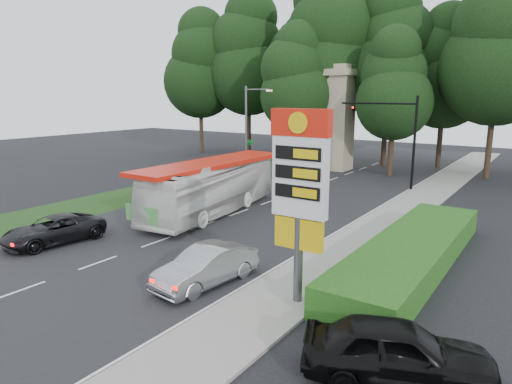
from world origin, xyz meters
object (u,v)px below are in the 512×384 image
Objects in this scene: parked_car_black at (397,351)px; monument at (338,117)px; streetlight_signs at (248,127)px; sedan_silver at (206,266)px; gas_station_pylon at (300,181)px; transit_bus at (212,187)px; suv_charcoal at (54,230)px; traffic_signal_mast at (398,129)px.

monument is at bearing 4.69° from parked_car_black.
parked_car_black is (20.49, -22.49, -3.61)m from streetlight_signs.
sedan_silver is (7.44, -28.55, -4.36)m from monument.
monument reaches higher than parked_car_black.
sedan_silver is at bearing -58.85° from streetlight_signs.
monument is (-11.20, 28.01, 0.66)m from gas_station_pylon.
transit_bus is 9.49m from suv_charcoal.
transit_bus is (0.64, -19.92, -3.46)m from monument.
sedan_silver is 0.93× the size of suv_charcoal.
traffic_signal_mast is at bearing -4.55° from parked_car_black.
streetlight_signs is at bearing -121.97° from monument.
transit_bus is (5.62, -11.93, -2.80)m from streetlight_signs.
gas_station_pylon is at bearing -68.20° from monument.
transit_bus is at bearing -64.75° from streetlight_signs.
traffic_signal_mast reaches higher than gas_station_pylon.
streetlight_signs is at bearing 20.06° from parked_car_black.
monument reaches higher than sedan_silver.
parked_car_black is at bearing -6.80° from sedan_silver.
traffic_signal_mast is (-3.52, 22.00, 0.22)m from gas_station_pylon.
suv_charcoal is at bearing -82.31° from streetlight_signs.
gas_station_pylon is 13.91m from suv_charcoal.
suv_charcoal is at bearing -94.27° from monument.
traffic_signal_mast reaches higher than parked_car_black.
streetlight_signs is at bearing 107.58° from transit_bus.
traffic_signal_mast is 1.48× the size of parked_car_black.
suv_charcoal is at bearing -114.90° from transit_bus.
streetlight_signs is 1.63× the size of suv_charcoal.
parked_car_black is at bearing 2.68° from suv_charcoal.
gas_station_pylon is 13.60m from transit_bus.
traffic_signal_mast is 25.27m from suv_charcoal.
suv_charcoal is (-9.59, -0.38, -0.07)m from sedan_silver.
monument reaches higher than suv_charcoal.
sedan_silver is 8.29m from parked_car_black.
parked_car_black is (4.30, -2.48, -3.62)m from gas_station_pylon.
transit_bus is at bearing 134.94° from sedan_silver.
gas_station_pylon is at bearing -45.12° from transit_bus.
traffic_signal_mast is 15.89m from transit_bus.
transit_bus is at bearing -88.17° from monument.
parked_car_black is at bearing -47.67° from streetlight_signs.
streetlight_signs reaches higher than gas_station_pylon.
monument is 29.82m from sedan_silver.
gas_station_pylon is at bearing 11.66° from suv_charcoal.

